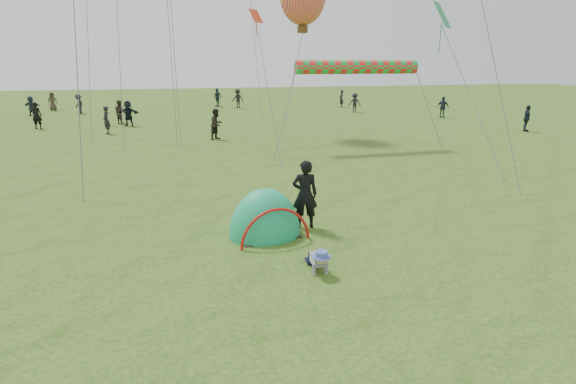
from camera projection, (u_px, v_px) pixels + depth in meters
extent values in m
plane|color=#214B16|center=(350.00, 280.00, 8.89)|extent=(140.00, 140.00, 0.00)
ellipsoid|color=#078E5F|center=(265.00, 234.00, 11.22)|extent=(2.08, 1.82, 2.36)
imported|color=black|center=(305.00, 194.00, 11.47)|extent=(0.71, 0.52, 1.79)
imported|color=black|center=(341.00, 99.00, 42.69)|extent=(0.67, 0.70, 1.62)
imported|color=black|center=(217.00, 124.00, 24.87)|extent=(1.03, 1.04, 1.69)
imported|color=#262E40|center=(443.00, 107.00, 34.61)|extent=(0.87, 1.00, 1.61)
imported|color=black|center=(355.00, 103.00, 38.38)|extent=(1.21, 1.04, 1.62)
imported|color=#273443|center=(31.00, 106.00, 35.72)|extent=(1.51, 1.10, 1.58)
imported|color=black|center=(106.00, 120.00, 26.69)|extent=(0.54, 0.68, 1.64)
imported|color=#3E362D|center=(120.00, 112.00, 31.18)|extent=(0.99, 1.01, 1.64)
imported|color=black|center=(527.00, 118.00, 27.72)|extent=(0.85, 1.00, 1.61)
imported|color=black|center=(79.00, 104.00, 37.28)|extent=(0.82, 1.15, 1.60)
imported|color=#3C3329|center=(52.00, 101.00, 39.61)|extent=(0.93, 0.77, 1.62)
imported|color=black|center=(128.00, 114.00, 30.00)|extent=(1.64, 0.93, 1.69)
imported|color=black|center=(37.00, 115.00, 28.83)|extent=(0.66, 0.47, 1.70)
imported|color=#263140|center=(217.00, 97.00, 43.25)|extent=(1.03, 1.02, 1.75)
imported|color=black|center=(238.00, 99.00, 42.03)|extent=(1.30, 1.12, 1.74)
cylinder|color=red|center=(357.00, 67.00, 21.49)|extent=(6.13, 0.64, 0.64)
plane|color=#2F9C58|center=(442.00, 15.00, 19.10)|extent=(1.35, 1.35, 1.10)
plane|color=#F3451C|center=(256.00, 16.00, 21.31)|extent=(0.78, 0.78, 0.63)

